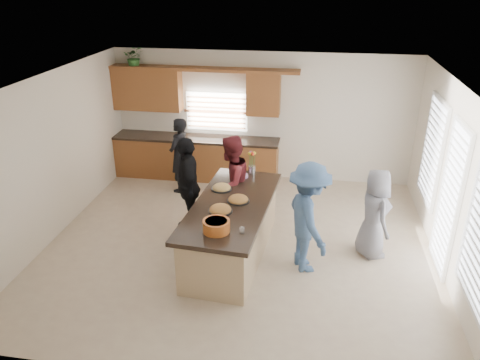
% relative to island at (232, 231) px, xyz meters
% --- Properties ---
extents(floor, '(6.50, 6.50, 0.00)m').
position_rel_island_xyz_m(floor, '(0.07, 0.33, -0.45)').
color(floor, beige).
rests_on(floor, ground).
extents(room_shell, '(6.52, 6.02, 2.81)m').
position_rel_island_xyz_m(room_shell, '(0.07, 0.33, 1.45)').
color(room_shell, silver).
rests_on(room_shell, ground).
extents(back_cabinetry, '(4.08, 0.66, 2.46)m').
position_rel_island_xyz_m(back_cabinetry, '(-1.40, 3.06, 0.46)').
color(back_cabinetry, brown).
rests_on(back_cabinetry, ground).
extents(right_wall_glazing, '(0.06, 4.00, 2.25)m').
position_rel_island_xyz_m(right_wall_glazing, '(3.29, 0.20, 0.89)').
color(right_wall_glazing, white).
rests_on(right_wall_glazing, ground).
extents(island, '(1.36, 2.78, 0.95)m').
position_rel_island_xyz_m(island, '(0.00, 0.00, 0.00)').
color(island, tan).
rests_on(island, ground).
extents(platter_front, '(0.38, 0.38, 0.15)m').
position_rel_island_xyz_m(platter_front, '(-0.12, -0.30, 0.52)').
color(platter_front, black).
rests_on(platter_front, island).
extents(platter_mid, '(0.36, 0.36, 0.14)m').
position_rel_island_xyz_m(platter_mid, '(0.09, 0.08, 0.52)').
color(platter_mid, black).
rests_on(platter_mid, island).
extents(platter_back, '(0.34, 0.34, 0.14)m').
position_rel_island_xyz_m(platter_back, '(-0.26, 0.48, 0.52)').
color(platter_back, black).
rests_on(platter_back, island).
extents(salad_bowl, '(0.39, 0.39, 0.17)m').
position_rel_island_xyz_m(salad_bowl, '(-0.06, -0.89, 0.59)').
color(salad_bowl, '#BD5D22').
rests_on(salad_bowl, island).
extents(clear_cup, '(0.07, 0.07, 0.09)m').
position_rel_island_xyz_m(clear_cup, '(0.31, -0.88, 0.54)').
color(clear_cup, white).
rests_on(clear_cup, island).
extents(plate_stack, '(0.21, 0.21, 0.05)m').
position_rel_island_xyz_m(plate_stack, '(0.00, 1.04, 0.52)').
color(plate_stack, '#BD8CCC').
rests_on(plate_stack, island).
extents(flower_vase, '(0.14, 0.14, 0.42)m').
position_rel_island_xyz_m(flower_vase, '(0.15, 1.24, 0.71)').
color(flower_vase, silver).
rests_on(flower_vase, island).
extents(potted_plant, '(0.51, 0.48, 0.46)m').
position_rel_island_xyz_m(potted_plant, '(-2.66, 3.15, 2.18)').
color(potted_plant, '#336F2C').
rests_on(potted_plant, back_cabinetry).
extents(woman_left_back, '(0.51, 0.66, 1.59)m').
position_rel_island_xyz_m(woman_left_back, '(-1.52, 2.28, 0.34)').
color(woman_left_back, black).
rests_on(woman_left_back, ground).
extents(woman_left_mid, '(0.94, 1.04, 1.74)m').
position_rel_island_xyz_m(woman_left_mid, '(-0.18, 0.93, 0.42)').
color(woman_left_mid, maroon).
rests_on(woman_left_mid, ground).
extents(woman_left_front, '(0.76, 1.12, 1.77)m').
position_rel_island_xyz_m(woman_left_front, '(-0.90, 0.67, 0.43)').
color(woman_left_front, black).
rests_on(woman_left_front, ground).
extents(woman_right_back, '(1.05, 1.31, 1.78)m').
position_rel_island_xyz_m(woman_right_back, '(1.21, -0.17, 0.44)').
color(woman_right_back, '#3F5E89').
rests_on(woman_right_back, ground).
extents(woman_right_front, '(0.69, 0.85, 1.51)m').
position_rel_island_xyz_m(woman_right_front, '(2.26, 0.39, 0.30)').
color(woman_right_front, slate).
rests_on(woman_right_front, ground).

